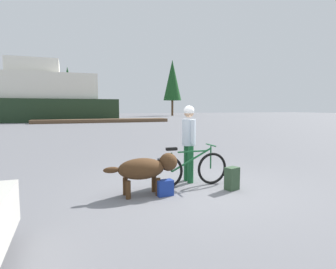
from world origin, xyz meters
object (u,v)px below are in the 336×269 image
(bicycle, at_px, (190,169))
(ferry_boat, at_px, (15,98))
(handbag_pannier, at_px, (165,188))
(sailboat_moored, at_px, (48,118))
(dog, at_px, (146,168))
(backpack, at_px, (232,178))
(person_cyclist, at_px, (189,136))

(bicycle, bearing_deg, ferry_boat, 104.12)
(handbag_pannier, relative_size, sailboat_moored, 0.04)
(dog, bearing_deg, sailboat_moored, 96.34)
(handbag_pannier, relative_size, ferry_boat, 0.01)
(bicycle, xyz_separation_m, backpack, (0.75, -0.54, -0.15))
(backpack, xyz_separation_m, ferry_boat, (-9.42, 35.02, 2.69))
(person_cyclist, height_order, ferry_boat, ferry_boat)
(bicycle, distance_m, handbag_pannier, 0.88)
(backpack, bearing_deg, bicycle, 144.32)
(backpack, bearing_deg, sailboat_moored, 99.34)
(person_cyclist, xyz_separation_m, backpack, (0.60, -0.91, -0.85))
(dog, height_order, backpack, dog)
(backpack, relative_size, ferry_boat, 0.02)
(ferry_boat, bearing_deg, backpack, -74.94)
(person_cyclist, bearing_deg, backpack, -56.53)
(bicycle, height_order, backpack, bicycle)
(handbag_pannier, distance_m, ferry_boat, 35.91)
(bicycle, relative_size, handbag_pannier, 5.69)
(bicycle, distance_m, dog, 1.10)
(person_cyclist, distance_m, ferry_boat, 35.27)
(backpack, xyz_separation_m, handbag_pannier, (-1.48, 0.11, -0.08))
(person_cyclist, relative_size, sailboat_moored, 0.24)
(bicycle, distance_m, backpack, 0.93)
(dog, bearing_deg, person_cyclist, 27.14)
(dog, relative_size, sailboat_moored, 0.20)
(dog, height_order, ferry_boat, ferry_boat)
(person_cyclist, distance_m, sailboat_moored, 32.72)
(bicycle, distance_m, sailboat_moored, 33.07)
(person_cyclist, bearing_deg, sailboat_moored, 98.56)
(dog, relative_size, handbag_pannier, 4.71)
(backpack, bearing_deg, dog, 170.73)
(dog, xyz_separation_m, ferry_boat, (-7.61, 34.72, 2.39))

